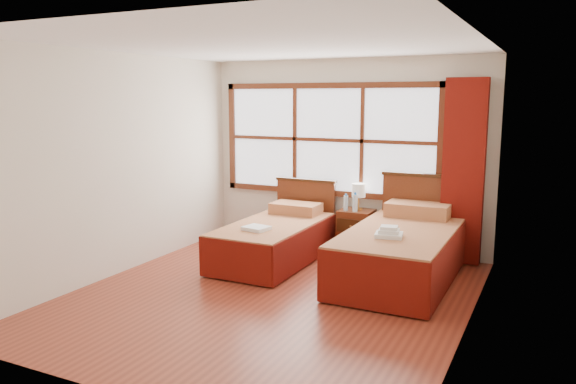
% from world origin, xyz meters
% --- Properties ---
extents(floor, '(4.50, 4.50, 0.00)m').
position_xyz_m(floor, '(0.00, 0.00, 0.00)').
color(floor, '#943B25').
rests_on(floor, ground).
extents(ceiling, '(4.50, 4.50, 0.00)m').
position_xyz_m(ceiling, '(0.00, 0.00, 2.60)').
color(ceiling, white).
rests_on(ceiling, wall_back).
extents(wall_back, '(4.00, 0.00, 4.00)m').
position_xyz_m(wall_back, '(0.00, 2.25, 1.30)').
color(wall_back, silver).
rests_on(wall_back, floor).
extents(wall_left, '(0.00, 4.50, 4.50)m').
position_xyz_m(wall_left, '(-2.00, 0.00, 1.30)').
color(wall_left, silver).
rests_on(wall_left, floor).
extents(wall_right, '(0.00, 4.50, 4.50)m').
position_xyz_m(wall_right, '(2.00, 0.00, 1.30)').
color(wall_right, silver).
rests_on(wall_right, floor).
extents(window, '(3.16, 0.06, 1.56)m').
position_xyz_m(window, '(-0.25, 2.21, 1.50)').
color(window, white).
rests_on(window, wall_back).
extents(curtain, '(0.50, 0.16, 2.30)m').
position_xyz_m(curtain, '(1.60, 2.11, 1.17)').
color(curtain, maroon).
rests_on(curtain, wall_back).
extents(bed_left, '(0.98, 2.00, 0.94)m').
position_xyz_m(bed_left, '(-0.55, 1.20, 0.29)').
color(bed_left, '#361C0B').
rests_on(bed_left, floor).
extents(bed_right, '(1.14, 2.22, 1.12)m').
position_xyz_m(bed_right, '(1.10, 1.20, 0.34)').
color(bed_right, '#361C0B').
rests_on(bed_right, floor).
extents(nightstand, '(0.44, 0.44, 0.59)m').
position_xyz_m(nightstand, '(0.26, 1.99, 0.29)').
color(nightstand, '#5A2813').
rests_on(nightstand, floor).
extents(towels_left, '(0.32, 0.29, 0.04)m').
position_xyz_m(towels_left, '(-0.57, 0.72, 0.53)').
color(towels_left, white).
rests_on(towels_left, bed_left).
extents(towels_right, '(0.33, 0.30, 0.12)m').
position_xyz_m(towels_right, '(1.07, 0.73, 0.64)').
color(towels_right, white).
rests_on(towels_right, bed_right).
extents(lamp, '(0.18, 0.18, 0.35)m').
position_xyz_m(lamp, '(0.27, 2.05, 0.84)').
color(lamp, gold).
rests_on(lamp, nightstand).
extents(bottle_near, '(0.06, 0.06, 0.23)m').
position_xyz_m(bottle_near, '(0.13, 1.92, 0.69)').
color(bottle_near, '#C2E6F9').
rests_on(bottle_near, nightstand).
extents(bottle_far, '(0.07, 0.07, 0.26)m').
position_xyz_m(bottle_far, '(0.27, 1.91, 0.71)').
color(bottle_far, '#C2E6F9').
rests_on(bottle_far, nightstand).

